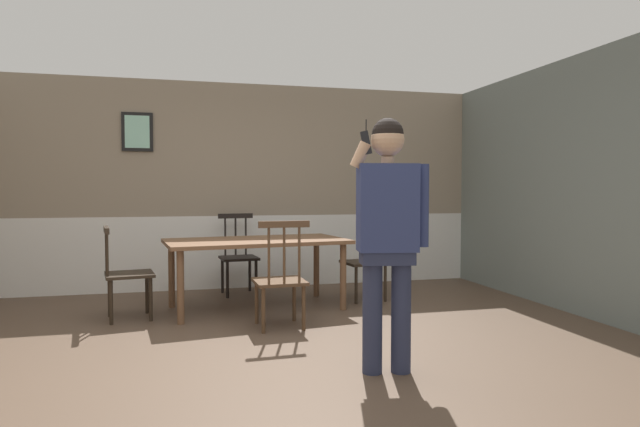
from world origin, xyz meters
The scene contains 9 objects.
ground_plane centered at (0.00, 0.00, 0.00)m, with size 7.32×7.32×0.00m, color brown.
room_back_partition centered at (0.00, 2.95, 1.30)m, with size 6.66×0.17×2.69m.
room_right_partition centered at (3.33, -0.01, 1.34)m, with size 0.13×5.89×2.69m.
dining_table centered at (0.09, 1.59, 0.68)m, with size 2.03×1.24×0.76m.
chair_near_window centered at (0.20, 0.70, 0.47)m, with size 0.48×0.48×1.02m.
chair_by_doorway centered at (-0.02, 2.48, 0.48)m, with size 0.48×0.48×1.00m.
chair_at_table_head centered at (1.43, 1.76, 0.48)m, with size 0.50×0.50×1.05m.
chair_opposite_corner centered at (-1.24, 1.42, 0.47)m, with size 0.53×0.53×0.93m.
person_figure centered at (0.73, -0.70, 1.05)m, with size 0.57×0.29×1.79m.
Camera 1 is at (-0.65, -4.22, 1.29)m, focal length 30.14 mm.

